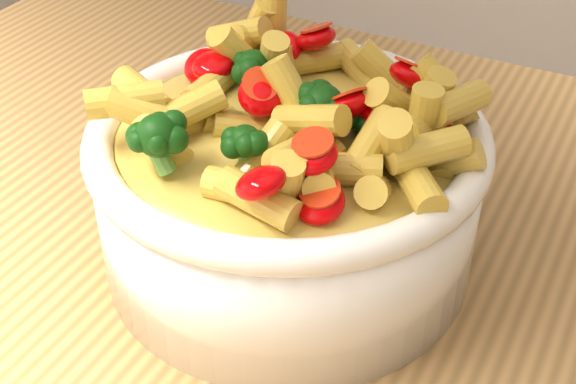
% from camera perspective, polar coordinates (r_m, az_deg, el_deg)
% --- Properties ---
extents(serving_bowl, '(0.26, 0.26, 0.11)m').
position_cam_1_polar(serving_bowl, '(0.54, 0.00, 0.12)').
color(serving_bowl, white).
rests_on(serving_bowl, table).
extents(pasta_salad, '(0.21, 0.21, 0.05)m').
position_cam_1_polar(pasta_salad, '(0.50, 0.00, 6.58)').
color(pasta_salad, '#E4BD48').
rests_on(pasta_salad, serving_bowl).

